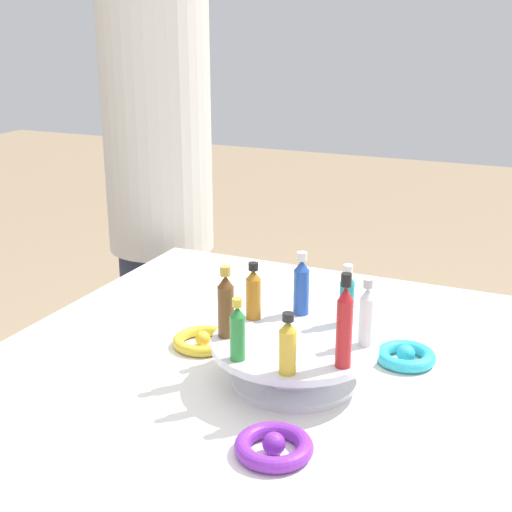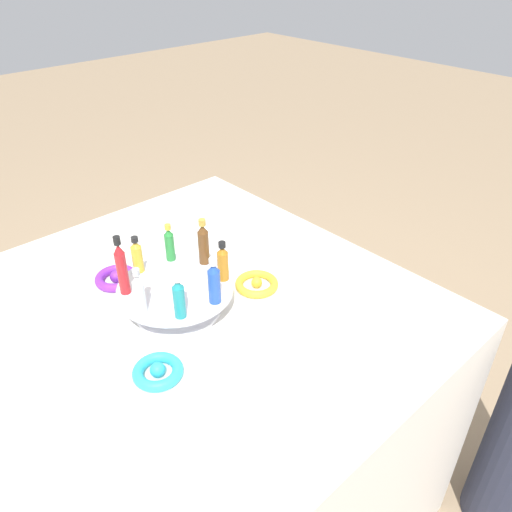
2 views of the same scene
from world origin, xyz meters
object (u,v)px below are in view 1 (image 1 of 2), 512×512
(bottle_clear, at_px, (367,315))
(ribbon_bow_teal, at_px, (406,356))
(person_figure, at_px, (160,196))
(bottle_gold, at_px, (288,346))
(bottle_teal, at_px, (347,297))
(display_stand, at_px, (294,357))
(bottle_blue, at_px, (301,286))
(bottle_red, at_px, (344,325))
(ribbon_bow_purple, at_px, (274,446))
(bottle_green, at_px, (237,332))
(bottle_amber, at_px, (253,293))
(ribbon_bow_gold, at_px, (203,341))
(bottle_brown, at_px, (226,305))

(bottle_clear, xyz_separation_m, ribbon_bow_teal, (0.11, -0.04, -0.11))
(person_figure, bearing_deg, bottle_clear, 5.52)
(bottle_gold, xyz_separation_m, bottle_teal, (0.20, -0.02, 0.00))
(ribbon_bow_teal, distance_m, person_figure, 0.96)
(display_stand, bearing_deg, bottle_clear, -74.17)
(display_stand, relative_size, bottle_clear, 2.43)
(bottle_gold, height_order, bottle_blue, bottle_blue)
(bottle_red, xyz_separation_m, ribbon_bow_purple, (-0.14, 0.05, -0.12))
(bottle_red, relative_size, bottle_clear, 1.32)
(bottle_teal, bearing_deg, bottle_green, 150.83)
(display_stand, distance_m, bottle_teal, 0.13)
(bottle_gold, bearing_deg, bottle_amber, 38.33)
(display_stand, relative_size, person_figure, 0.16)
(bottle_blue, relative_size, person_figure, 0.07)
(bottle_red, height_order, ribbon_bow_purple, bottle_red)
(ribbon_bow_gold, bearing_deg, bottle_amber, -91.99)
(bottle_clear, xyz_separation_m, ribbon_bow_purple, (-0.22, 0.06, -0.11))
(ribbon_bow_purple, bearing_deg, bottle_blue, 14.52)
(bottle_amber, bearing_deg, display_stand, -119.17)
(bottle_clear, distance_m, bottle_amber, 0.20)
(bottle_teal, bearing_deg, person_figure, 50.96)
(ribbon_bow_gold, bearing_deg, bottle_green, -136.91)
(bottle_brown, bearing_deg, bottle_green, -141.67)
(bottle_blue, bearing_deg, bottle_green, 173.33)
(bottle_gold, height_order, bottle_amber, bottle_amber)
(bottle_clear, bearing_deg, bottle_red, 173.33)
(bottle_brown, bearing_deg, bottle_red, -96.67)
(bottle_blue, height_order, bottle_amber, bottle_blue)
(display_stand, relative_size, ribbon_bow_gold, 2.46)
(bottle_amber, relative_size, ribbon_bow_purple, 0.93)
(bottle_brown, distance_m, ribbon_bow_gold, 0.17)
(person_figure, bearing_deg, display_stand, 0.00)
(bottle_clear, bearing_deg, ribbon_bow_purple, 166.07)
(ribbon_bow_purple, distance_m, person_figure, 1.11)
(bottle_gold, distance_m, person_figure, 1.03)
(bottle_red, distance_m, person_figure, 1.03)
(bottle_teal, bearing_deg, bottle_amber, 105.83)
(bottle_gold, distance_m, ribbon_bow_gold, 0.29)
(bottle_red, height_order, bottle_teal, bottle_red)
(bottle_green, xyz_separation_m, bottle_amber, (0.15, 0.04, 0.00))
(display_stand, distance_m, bottle_gold, 0.13)
(bottle_brown, xyz_separation_m, bottle_red, (-0.02, -0.20, 0.01))
(ribbon_bow_purple, relative_size, person_figure, 0.06)
(bottle_green, xyz_separation_m, ribbon_bow_purple, (-0.10, -0.10, -0.10))
(ribbon_bow_purple, distance_m, ribbon_bow_teal, 0.35)
(bottle_teal, bearing_deg, ribbon_bow_purple, 179.10)
(display_stand, bearing_deg, ribbon_bow_gold, 73.82)
(bottle_gold, xyz_separation_m, bottle_clear, (0.13, -0.07, 0.01))
(bottle_brown, height_order, person_figure, person_figure)
(display_stand, height_order, bottle_green, bottle_green)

